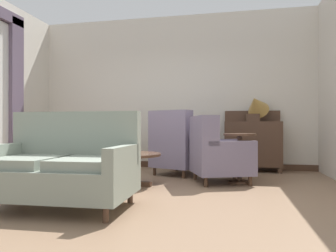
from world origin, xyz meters
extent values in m
plane|color=#896B51|center=(0.00, 0.00, 0.00)|extent=(8.00, 8.00, 0.00)
cube|color=silver|center=(0.00, 2.67, 1.57)|extent=(5.87, 0.08, 3.14)
cube|color=#4C3323|center=(0.00, 2.61, 0.06)|extent=(5.71, 0.03, 0.12)
cube|color=#605166|center=(-2.74, 1.42, 1.47)|extent=(0.10, 0.32, 2.79)
cylinder|color=#4C3323|center=(-0.24, 0.52, 0.44)|extent=(0.96, 0.96, 0.04)
cylinder|color=#4C3323|center=(-0.24, 0.52, 0.23)|extent=(0.10, 0.10, 0.38)
cube|color=#4C3323|center=(-0.02, 0.51, 0.04)|extent=(0.28, 0.08, 0.07)
cube|color=#4C3323|center=(-0.33, 0.72, 0.04)|extent=(0.18, 0.28, 0.07)
cube|color=#4C3323|center=(-0.37, 0.35, 0.04)|extent=(0.21, 0.26, 0.07)
cylinder|color=#4C7A66|center=(-0.27, 0.49, 0.47)|extent=(0.10, 0.10, 0.02)
ellipsoid|color=#4C7A66|center=(-0.27, 0.49, 0.61)|extent=(0.17, 0.17, 0.25)
cylinder|color=#4C7A66|center=(-0.27, 0.49, 0.78)|extent=(0.07, 0.07, 0.08)
torus|color=#4C7A66|center=(-0.27, 0.49, 0.82)|extent=(0.12, 0.12, 0.02)
cube|color=gray|center=(-0.51, -0.83, 0.28)|extent=(1.52, 0.93, 0.29)
cube|color=gray|center=(-0.52, -0.45, 0.72)|extent=(1.50, 0.18, 0.58)
cube|color=gray|center=(-0.84, -0.88, 0.48)|extent=(0.62, 0.70, 0.10)
cube|color=gray|center=(-0.18, -0.86, 0.48)|extent=(0.62, 0.70, 0.10)
cube|color=gray|center=(0.18, -0.86, 0.54)|extent=(0.13, 0.79, 0.23)
cylinder|color=#4C3323|center=(0.15, -1.17, 0.07)|extent=(0.06, 0.06, 0.14)
cylinder|color=#4C3323|center=(-1.17, -0.48, 0.07)|extent=(0.06, 0.06, 0.14)
cylinder|color=#4C3323|center=(0.13, -0.45, 0.07)|extent=(0.06, 0.06, 0.14)
cube|color=slate|center=(1.07, 1.04, 0.29)|extent=(1.03, 1.01, 0.30)
cube|color=slate|center=(0.75, 0.93, 0.72)|extent=(0.40, 0.78, 0.57)
cube|color=slate|center=(0.95, 0.64, 0.79)|extent=(0.22, 0.16, 0.43)
cube|color=slate|center=(0.72, 1.27, 0.79)|extent=(0.22, 0.16, 0.43)
cube|color=slate|center=(1.23, 0.74, 0.54)|extent=(0.70, 0.34, 0.20)
cube|color=slate|center=(0.99, 1.38, 0.54)|extent=(0.70, 0.34, 0.20)
cylinder|color=#4C3323|center=(1.48, 0.87, 0.07)|extent=(0.06, 0.06, 0.14)
cylinder|color=#4C3323|center=(1.26, 1.45, 0.07)|extent=(0.06, 0.06, 0.14)
cylinder|color=#4C3323|center=(0.87, 0.64, 0.07)|extent=(0.06, 0.06, 0.14)
cylinder|color=#4C3323|center=(0.65, 1.22, 0.07)|extent=(0.06, 0.06, 0.14)
cube|color=gray|center=(-1.16, 1.59, 0.27)|extent=(1.16, 1.16, 0.27)
cube|color=gray|center=(-0.92, 1.37, 0.70)|extent=(0.67, 0.72, 0.58)
cube|color=gray|center=(-0.74, 1.71, 0.77)|extent=(0.22, 0.21, 0.44)
cube|color=gray|center=(-1.23, 1.15, 0.77)|extent=(0.22, 0.21, 0.44)
cube|color=gray|center=(-0.95, 1.90, 0.51)|extent=(0.58, 0.54, 0.20)
cube|color=gray|center=(-1.45, 1.34, 0.51)|extent=(0.58, 0.54, 0.20)
cylinder|color=#4C3323|center=(-1.17, 2.06, 0.07)|extent=(0.06, 0.06, 0.14)
cylinder|color=#4C3323|center=(-1.63, 1.55, 0.07)|extent=(0.06, 0.06, 0.14)
cylinder|color=#4C3323|center=(-0.70, 1.63, 0.07)|extent=(0.06, 0.06, 0.14)
cylinder|color=#4C3323|center=(-1.16, 1.12, 0.07)|extent=(0.06, 0.06, 0.14)
cube|color=slate|center=(0.31, 1.77, 0.28)|extent=(1.03, 1.10, 0.29)
cube|color=slate|center=(0.17, 1.42, 0.77)|extent=(0.75, 0.41, 0.69)
cube|color=slate|center=(0.51, 1.38, 0.86)|extent=(0.17, 0.22, 0.52)
cube|color=slate|center=(-0.09, 1.63, 0.86)|extent=(0.17, 0.22, 0.52)
cube|color=slate|center=(0.63, 1.69, 0.53)|extent=(0.39, 0.77, 0.20)
cube|color=slate|center=(0.03, 1.93, 0.53)|extent=(0.39, 0.77, 0.20)
cylinder|color=#4C3323|center=(0.72, 1.99, 0.07)|extent=(0.06, 0.06, 0.14)
cylinder|color=#4C3323|center=(0.18, 2.21, 0.07)|extent=(0.06, 0.06, 0.14)
cylinder|color=#4C3323|center=(0.45, 1.32, 0.07)|extent=(0.06, 0.06, 0.14)
cylinder|color=#4C3323|center=(-0.09, 1.54, 0.07)|extent=(0.06, 0.06, 0.14)
cylinder|color=#4C3323|center=(1.34, 1.04, 0.73)|extent=(0.48, 0.48, 0.03)
cylinder|color=#4C3323|center=(1.34, 1.04, 0.36)|extent=(0.07, 0.07, 0.71)
cylinder|color=#4C3323|center=(1.34, 1.04, 0.02)|extent=(0.31, 0.31, 0.04)
cube|color=#4C3323|center=(1.60, 2.37, 0.52)|extent=(1.04, 0.39, 0.84)
cube|color=#4C3323|center=(1.60, 2.54, 1.05)|extent=(1.04, 0.04, 0.21)
cube|color=#4C3323|center=(1.13, 2.22, 0.05)|extent=(0.06, 0.06, 0.10)
cube|color=#4C3323|center=(2.07, 2.22, 0.05)|extent=(0.06, 0.06, 0.10)
cube|color=#4C3323|center=(1.13, 2.51, 0.05)|extent=(0.06, 0.06, 0.10)
cube|color=#4C3323|center=(2.07, 2.51, 0.05)|extent=(0.06, 0.06, 0.10)
cube|color=#4C3323|center=(1.60, 2.35, 1.01)|extent=(0.24, 0.24, 0.14)
cone|color=#B28942|center=(1.66, 2.27, 1.26)|extent=(0.55, 0.62, 0.53)
camera|label=1|loc=(1.24, -3.76, 0.83)|focal=33.69mm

